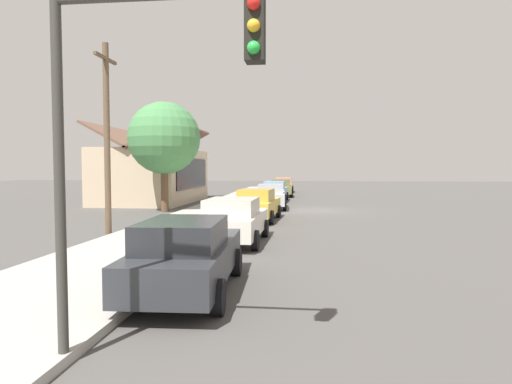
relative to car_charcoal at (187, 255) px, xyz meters
The scene contains 14 objects.
ground_plane 18.76m from the car_charcoal, ahead, with size 120.00×120.00×0.00m, color #4C4947.
sidewalk_curb 18.74m from the car_charcoal, ahead, with size 60.00×4.20×0.16m, color #A3A099.
car_charcoal is the anchor object (origin of this frame).
car_ivory 6.27m from the car_charcoal, ahead, with size 4.60×2.14×1.59m.
car_mustard 12.91m from the car_charcoal, ahead, with size 4.80×2.15×1.59m.
car_silver 19.30m from the car_charcoal, ahead, with size 4.66×2.17×1.59m.
car_skyblue 25.56m from the car_charcoal, ahead, with size 4.62×1.95×1.59m.
car_olive 31.42m from the car_charcoal, ahead, with size 4.52×2.22×1.59m.
car_coral 38.29m from the car_charcoal, ahead, with size 4.86×2.10×1.59m.
storefront_building 25.59m from the car_charcoal, 20.91° to the left, with size 11.04×6.30×5.71m.
shade_tree 17.98m from the car_charcoal, 19.56° to the left, with size 4.25×4.25×6.51m.
traffic_light_main 4.45m from the car_charcoal, behind, with size 0.37×2.79×5.20m.
utility_pole_wooden 9.95m from the car_charcoal, 34.39° to the left, with size 1.80×0.24×7.50m.
fire_hydrant_red 11.75m from the car_charcoal, ahead, with size 0.22×0.22×0.71m.
Camera 1 is at (-27.62, 0.35, 2.65)m, focal length 31.38 mm.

